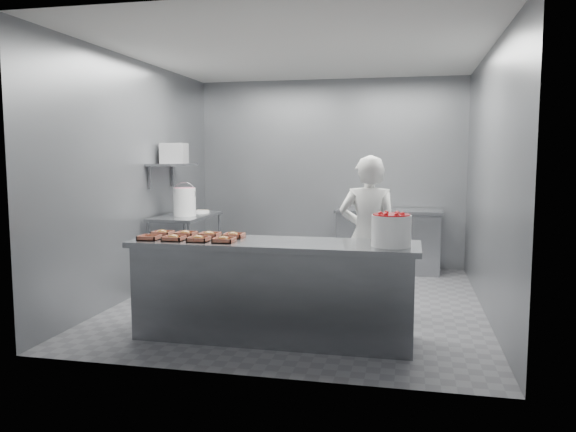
% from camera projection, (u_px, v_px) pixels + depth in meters
% --- Properties ---
extents(floor, '(4.50, 4.50, 0.00)m').
position_uv_depth(floor, '(301.00, 301.00, 6.46)').
color(floor, '#4C4C51').
rests_on(floor, ground).
extents(ceiling, '(4.50, 4.50, 0.00)m').
position_uv_depth(ceiling, '(302.00, 52.00, 6.16)').
color(ceiling, white).
rests_on(ceiling, wall_back).
extents(wall_back, '(4.00, 0.04, 2.80)m').
position_uv_depth(wall_back, '(330.00, 173.00, 8.50)').
color(wall_back, slate).
rests_on(wall_back, ground).
extents(wall_left, '(0.04, 4.50, 2.80)m').
position_uv_depth(wall_left, '(138.00, 178.00, 6.73)').
color(wall_left, slate).
rests_on(wall_left, ground).
extents(wall_right, '(0.04, 4.50, 2.80)m').
position_uv_depth(wall_right, '(489.00, 181.00, 5.89)').
color(wall_right, slate).
rests_on(wall_right, ground).
extents(service_counter, '(2.60, 0.70, 0.90)m').
position_uv_depth(service_counter, '(274.00, 290.00, 5.10)').
color(service_counter, slate).
rests_on(service_counter, ground).
extents(prep_table, '(0.60, 1.20, 0.90)m').
position_uv_depth(prep_table, '(186.00, 238.00, 7.33)').
color(prep_table, slate).
rests_on(prep_table, ground).
extents(back_counter, '(1.50, 0.60, 0.90)m').
position_uv_depth(back_counter, '(388.00, 240.00, 8.07)').
color(back_counter, slate).
rests_on(back_counter, ground).
extents(wall_shelf, '(0.35, 0.90, 0.03)m').
position_uv_depth(wall_shelf, '(173.00, 165.00, 7.26)').
color(wall_shelf, slate).
rests_on(wall_shelf, wall_left).
extents(tray_0, '(0.19, 0.18, 0.04)m').
position_uv_depth(tray_0, '(150.00, 237.00, 5.15)').
color(tray_0, tan).
rests_on(tray_0, service_counter).
extents(tray_1, '(0.19, 0.18, 0.06)m').
position_uv_depth(tray_1, '(174.00, 238.00, 5.10)').
color(tray_1, tan).
rests_on(tray_1, service_counter).
extents(tray_2, '(0.19, 0.18, 0.06)m').
position_uv_depth(tray_2, '(199.00, 239.00, 5.05)').
color(tray_2, tan).
rests_on(tray_2, service_counter).
extents(tray_3, '(0.19, 0.18, 0.06)m').
position_uv_depth(tray_3, '(224.00, 240.00, 5.00)').
color(tray_3, tan).
rests_on(tray_3, service_counter).
extents(tray_4, '(0.19, 0.18, 0.06)m').
position_uv_depth(tray_4, '(163.00, 233.00, 5.43)').
color(tray_4, tan).
rests_on(tray_4, service_counter).
extents(tray_5, '(0.19, 0.18, 0.06)m').
position_uv_depth(tray_5, '(186.00, 234.00, 5.38)').
color(tray_5, tan).
rests_on(tray_5, service_counter).
extents(tray_6, '(0.19, 0.18, 0.06)m').
position_uv_depth(tray_6, '(210.00, 234.00, 5.33)').
color(tray_6, tan).
rests_on(tray_6, service_counter).
extents(tray_7, '(0.19, 0.18, 0.06)m').
position_uv_depth(tray_7, '(234.00, 235.00, 5.27)').
color(tray_7, tan).
rests_on(tray_7, service_counter).
extents(worker, '(0.61, 0.40, 1.67)m').
position_uv_depth(worker, '(368.00, 236.00, 5.84)').
color(worker, silver).
rests_on(worker, ground).
extents(strawberry_tub, '(0.33, 0.33, 0.28)m').
position_uv_depth(strawberry_tub, '(391.00, 229.00, 4.76)').
color(strawberry_tub, white).
rests_on(strawberry_tub, service_counter).
extents(glaze_bucket, '(0.30, 0.28, 0.43)m').
position_uv_depth(glaze_bucket, '(185.00, 201.00, 7.16)').
color(glaze_bucket, white).
rests_on(glaze_bucket, prep_table).
extents(bucket_lid, '(0.35, 0.35, 0.02)m').
position_uv_depth(bucket_lid, '(198.00, 212.00, 7.56)').
color(bucket_lid, white).
rests_on(bucket_lid, prep_table).
extents(rag, '(0.16, 0.13, 0.02)m').
position_uv_depth(rag, '(202.00, 211.00, 7.71)').
color(rag, '#CCB28C').
rests_on(rag, prep_table).
extents(appliance, '(0.36, 0.40, 0.26)m').
position_uv_depth(appliance, '(174.00, 153.00, 7.30)').
color(appliance, gray).
rests_on(appliance, wall_shelf).
extents(paper_stack, '(0.30, 0.23, 0.05)m').
position_uv_depth(paper_stack, '(376.00, 208.00, 8.05)').
color(paper_stack, silver).
rests_on(paper_stack, back_counter).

